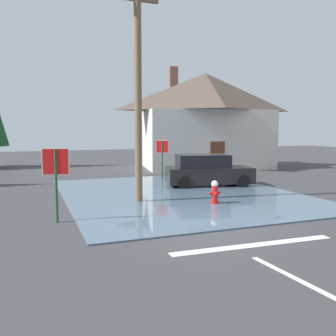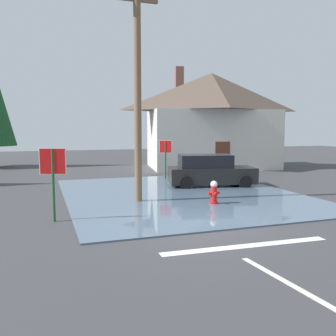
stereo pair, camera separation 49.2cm
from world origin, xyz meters
TOP-DOWN VIEW (x-y plane):
  - ground_plane at (0.00, 0.00)m, footprint 80.00×80.00m
  - flood_puddle at (1.26, 4.82)m, footprint 9.72×11.74m
  - lane_stop_bar at (0.25, -2.42)m, footprint 4.42×0.45m
  - lane_center_stripe at (-0.16, -4.74)m, footprint 0.34×3.17m
  - stop_sign_near at (-4.10, 1.64)m, footprint 0.78×0.27m
  - fire_hydrant at (1.67, 2.30)m, footprint 0.46×0.39m
  - utility_pole at (-0.88, 3.73)m, footprint 1.60×0.28m
  - stop_sign_far at (2.14, 9.36)m, footprint 0.63×0.37m
  - house at (7.43, 14.61)m, footprint 10.31×7.51m
  - parked_car at (3.47, 6.46)m, footprint 4.50×2.66m

SIDE VIEW (x-z plane):
  - ground_plane at x=0.00m, z-range -0.10..0.00m
  - lane_stop_bar at x=0.25m, z-range 0.00..0.01m
  - lane_center_stripe at x=-0.16m, z-range 0.00..0.01m
  - flood_puddle at x=1.26m, z-range 0.00..0.05m
  - fire_hydrant at x=1.67m, z-range -0.01..0.90m
  - parked_car at x=3.47m, z-range -0.04..1.54m
  - stop_sign_far at x=2.14m, z-range 0.47..2.68m
  - stop_sign_near at x=-4.10m, z-range 0.49..2.77m
  - house at x=7.43m, z-range -0.14..7.24m
  - utility_pole at x=-0.88m, z-range 0.18..8.37m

